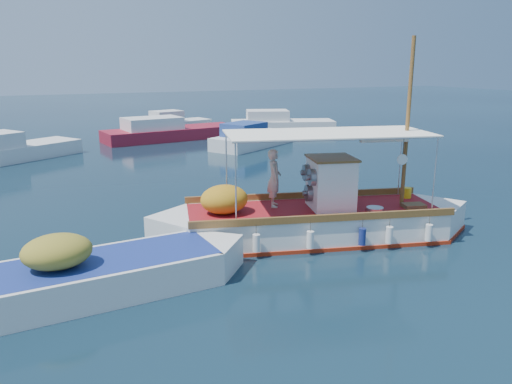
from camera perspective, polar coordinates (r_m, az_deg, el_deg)
name	(u,v)px	position (r m, az deg, el deg)	size (l,w,h in m)	color
ground	(302,244)	(14.80, 5.27, -5.89)	(160.00, 160.00, 0.00)	black
fishing_caique	(312,220)	(15.18, 6.37, -3.24)	(9.68, 4.51, 6.11)	white
dinghy	(99,278)	(12.14, -17.48, -9.34)	(7.27, 2.40, 1.78)	white
bg_boat_nw	(6,152)	(30.15, -26.67, 4.09)	(7.67, 6.00, 1.80)	silver
bg_boat_n	(168,133)	(35.24, -10.03, 6.71)	(9.61, 3.98, 1.80)	maroon
bg_boat_ne	(251,139)	(31.63, -0.58, 6.05)	(6.53, 5.10, 1.80)	silver
bg_boat_e	(279,124)	(39.51, 2.68, 7.73)	(8.37, 5.15, 1.80)	silver
bg_boat_far_n	(174,125)	(39.83, -9.32, 7.61)	(5.77, 3.31, 1.80)	silver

